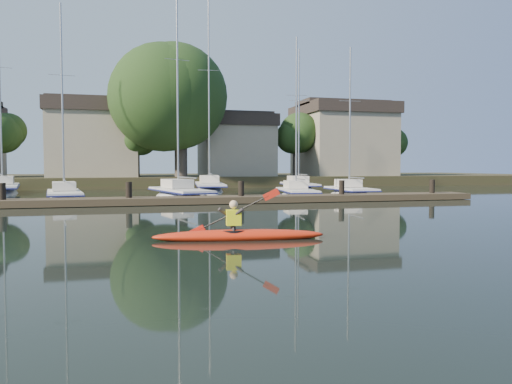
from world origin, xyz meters
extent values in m
plane|color=black|center=(0.00, 0.00, 0.00)|extent=(160.00, 160.00, 0.00)
ellipsoid|color=red|center=(-0.16, 0.60, 0.11)|extent=(4.80, 1.23, 0.36)
cylinder|color=black|center=(-0.32, 0.62, 0.22)|extent=(0.79, 0.79, 0.10)
imported|color=#2D282A|center=(-0.32, 0.62, 0.60)|extent=(0.29, 0.40, 1.03)
cube|color=yellow|center=(-0.32, 0.62, 0.61)|extent=(0.44, 0.34, 0.42)
sphere|color=#DEB58A|center=(-0.32, 0.62, 0.97)|extent=(0.23, 0.23, 0.23)
cube|color=#453927|center=(0.00, 14.00, 0.20)|extent=(34.00, 2.00, 0.35)
cylinder|color=black|center=(-9.00, 14.00, 0.30)|extent=(0.32, 0.32, 1.80)
cylinder|color=black|center=(-3.00, 14.00, 0.30)|extent=(0.32, 0.32, 1.80)
cylinder|color=black|center=(3.00, 14.00, 0.30)|extent=(0.32, 0.32, 1.80)
cylinder|color=black|center=(9.00, 14.00, 0.30)|extent=(0.32, 0.32, 1.80)
cylinder|color=black|center=(15.00, 14.00, 0.30)|extent=(0.32, 0.32, 1.80)
ellipsoid|color=white|center=(-6.64, 18.36, -0.32)|extent=(2.95, 7.94, 1.73)
cube|color=white|center=(-6.64, 18.36, 0.50)|extent=(2.67, 6.54, 0.13)
cube|color=navy|center=(-6.64, 18.36, 0.43)|extent=(2.76, 6.70, 0.07)
cube|color=beige|center=(-6.70, 18.82, 0.84)|extent=(1.56, 2.32, 0.50)
cylinder|color=#9EA0A5|center=(-6.67, 18.59, 6.02)|extent=(0.11, 0.11, 10.94)
cylinder|color=#9EA0A5|center=(-6.48, 17.21, 1.23)|extent=(0.47, 2.93, 0.07)
cylinder|color=#9EA0A5|center=(-6.67, 18.59, 7.33)|extent=(1.45, 0.22, 0.03)
ellipsoid|color=white|center=(0.11, 18.58, -0.35)|extent=(3.91, 9.21, 1.89)
cube|color=white|center=(0.11, 18.58, 0.55)|extent=(3.47, 7.61, 0.14)
cube|color=navy|center=(0.11, 18.58, 0.47)|extent=(3.59, 7.80, 0.08)
cube|color=beige|center=(0.00, 19.11, 0.92)|extent=(1.89, 2.75, 0.55)
cylinder|color=#9EA0A5|center=(0.06, 18.85, 7.07)|extent=(0.12, 0.12, 12.95)
cylinder|color=#9EA0A5|center=(0.39, 17.27, 1.35)|extent=(0.78, 3.35, 0.08)
cylinder|color=#9EA0A5|center=(0.06, 18.85, 8.63)|extent=(1.57, 0.36, 0.03)
ellipsoid|color=white|center=(7.55, 17.71, -0.31)|extent=(2.80, 7.28, 1.69)
cube|color=white|center=(7.55, 17.71, 0.49)|extent=(2.54, 6.00, 0.12)
cube|color=navy|center=(7.55, 17.71, 0.42)|extent=(2.63, 6.15, 0.07)
cube|color=beige|center=(7.60, 18.14, 0.82)|extent=(1.50, 2.14, 0.49)
cylinder|color=#9EA0A5|center=(7.57, 17.92, 5.41)|extent=(0.11, 0.11, 9.76)
cylinder|color=#9EA0A5|center=(7.40, 16.66, 1.20)|extent=(0.43, 2.68, 0.07)
cylinder|color=#9EA0A5|center=(7.57, 17.92, 6.58)|extent=(1.41, 0.22, 0.03)
ellipsoid|color=white|center=(11.48, 18.06, -0.33)|extent=(2.38, 6.68, 1.78)
cube|color=white|center=(11.48, 18.06, 0.52)|extent=(2.21, 5.50, 0.13)
cube|color=navy|center=(11.48, 18.06, 0.44)|extent=(2.29, 5.63, 0.08)
cube|color=beige|center=(11.51, 18.45, 0.86)|extent=(1.43, 1.92, 0.52)
cylinder|color=#9EA0A5|center=(11.49, 18.25, 5.26)|extent=(0.11, 0.11, 9.39)
cylinder|color=#9EA0A5|center=(11.42, 17.07, 1.27)|extent=(0.23, 2.50, 0.08)
cylinder|color=#9EA0A5|center=(11.49, 18.25, 6.38)|extent=(1.50, 0.12, 0.03)
ellipsoid|color=white|center=(-11.92, 27.42, -0.37)|extent=(3.79, 9.85, 2.03)
cube|color=white|center=(-11.92, 27.42, 0.59)|extent=(3.40, 8.12, 0.15)
cube|color=navy|center=(-11.92, 27.42, 0.50)|extent=(3.52, 8.33, 0.09)
cube|color=beige|center=(-12.01, 27.99, 0.98)|extent=(1.92, 2.90, 0.59)
cylinder|color=#9EA0A5|center=(-11.97, 27.70, 7.58)|extent=(0.13, 0.13, 13.88)
cylinder|color=#9EA0A5|center=(-11.68, 26.00, 1.44)|extent=(0.68, 3.62, 0.09)
ellipsoid|color=white|center=(3.46, 27.34, -0.37)|extent=(3.38, 10.70, 2.00)
cube|color=white|center=(3.46, 27.34, 0.58)|extent=(3.06, 8.81, 0.15)
cube|color=navy|center=(3.46, 27.34, 0.49)|extent=(3.17, 9.03, 0.08)
cube|color=beige|center=(3.53, 27.97, 0.97)|extent=(1.79, 3.09, 0.58)
cylinder|color=#9EA0A5|center=(3.49, 27.66, 8.00)|extent=(0.13, 0.13, 14.73)
cylinder|color=#9EA0A5|center=(3.28, 25.78, 1.42)|extent=(0.53, 3.98, 0.08)
cylinder|color=#9EA0A5|center=(3.49, 27.66, 9.77)|extent=(1.68, 0.22, 0.03)
ellipsoid|color=white|center=(10.79, 26.29, -0.35)|extent=(3.04, 8.21, 1.90)
cube|color=white|center=(10.79, 26.29, 0.55)|extent=(2.77, 6.76, 0.14)
cube|color=navy|center=(10.79, 26.29, 0.47)|extent=(2.87, 6.93, 0.08)
cube|color=beige|center=(10.85, 26.76, 0.92)|extent=(1.66, 2.39, 0.55)
cylinder|color=#9EA0A5|center=(10.82, 26.53, 6.11)|extent=(0.12, 0.12, 11.02)
cylinder|color=#9EA0A5|center=(10.65, 25.09, 1.35)|extent=(0.44, 3.03, 0.08)
cylinder|color=#9EA0A5|center=(10.82, 26.53, 7.43)|extent=(1.59, 0.22, 0.03)
cube|color=#2F361B|center=(0.00, 44.00, 0.50)|extent=(90.00, 24.00, 1.00)
cube|color=gray|center=(-6.00, 38.00, 4.00)|extent=(8.00, 8.00, 6.00)
cube|color=#312723|center=(-6.00, 38.00, 7.60)|extent=(8.40, 8.40, 1.20)
cube|color=gray|center=(8.00, 38.00, 3.50)|extent=(7.00, 7.00, 5.00)
cube|color=#312723|center=(8.00, 38.00, 6.60)|extent=(7.35, 7.35, 1.20)
cube|color=gray|center=(20.00, 38.00, 4.25)|extent=(9.00, 9.00, 6.50)
cube|color=#312723|center=(20.00, 38.00, 8.10)|extent=(9.45, 9.45, 1.20)
cylinder|color=#554B44|center=(2.00, 35.00, 3.50)|extent=(1.20, 1.20, 5.00)
sphere|color=#1D3213|center=(2.00, 35.00, 8.50)|extent=(8.50, 8.50, 8.50)
cylinder|color=#554B44|center=(-2.00, 35.50, 2.40)|extent=(0.38, 0.38, 2.80)
sphere|color=#1D3213|center=(-2.00, 35.50, 4.60)|extent=(2.72, 2.72, 2.72)
cylinder|color=#554B44|center=(14.00, 36.50, 2.60)|extent=(0.50, 0.50, 3.20)
sphere|color=#1D3213|center=(14.00, 36.50, 5.25)|extent=(3.57, 3.57, 3.57)
cylinder|color=#554B44|center=(24.00, 35.00, 2.30)|extent=(0.41, 0.41, 2.60)
sphere|color=#1D3213|center=(24.00, 35.00, 4.45)|extent=(2.89, 2.89, 2.89)
camera|label=1|loc=(-3.20, -12.71, 2.03)|focal=35.00mm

